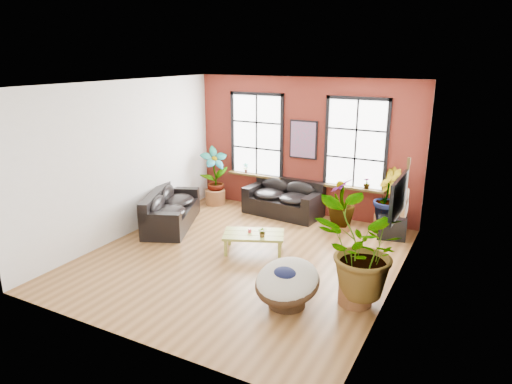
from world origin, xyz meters
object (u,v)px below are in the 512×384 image
at_px(papasan_chair, 287,283).
at_px(sofa_left, 169,210).
at_px(sofa_back, 284,199).
at_px(coffee_table, 254,235).

bearing_deg(papasan_chair, sofa_left, 159.38).
bearing_deg(sofa_back, sofa_left, -130.82).
bearing_deg(coffee_table, sofa_back, 76.42).
bearing_deg(sofa_back, coffee_table, -75.41).
bearing_deg(sofa_left, sofa_back, -69.00).
xyz_separation_m(sofa_back, sofa_left, (-2.13, -2.07, -0.01)).
distance_m(sofa_left, coffee_table, 2.58).
relative_size(sofa_left, papasan_chair, 1.99).
xyz_separation_m(sofa_left, coffee_table, (2.55, -0.41, -0.04)).
distance_m(coffee_table, papasan_chair, 2.26).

